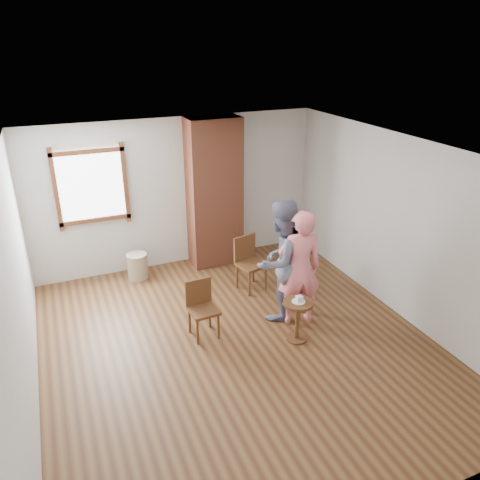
{
  "coord_description": "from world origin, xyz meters",
  "views": [
    {
      "loc": [
        -1.98,
        -4.79,
        3.84
      ],
      "look_at": [
        0.37,
        0.8,
        1.15
      ],
      "focal_mm": 35.0,
      "sensor_mm": 36.0,
      "label": 1
    }
  ],
  "objects_px": {
    "man": "(280,261)",
    "dining_chair_right": "(249,260)",
    "dining_chair_left": "(201,305)",
    "side_table": "(298,314)",
    "person_pink": "(299,268)",
    "stoneware_crock": "(137,266)"
  },
  "relations": [
    {
      "from": "man",
      "to": "dining_chair_right",
      "type": "bearing_deg",
      "value": -109.11
    },
    {
      "from": "dining_chair_left",
      "to": "side_table",
      "type": "height_order",
      "value": "dining_chair_left"
    },
    {
      "from": "side_table",
      "to": "person_pink",
      "type": "bearing_deg",
      "value": 60.71
    },
    {
      "from": "dining_chair_right",
      "to": "person_pink",
      "type": "relative_size",
      "value": 0.52
    },
    {
      "from": "person_pink",
      "to": "dining_chair_right",
      "type": "bearing_deg",
      "value": -66.4
    },
    {
      "from": "dining_chair_left",
      "to": "side_table",
      "type": "xyz_separation_m",
      "value": [
        1.13,
        -0.65,
        -0.05
      ]
    },
    {
      "from": "dining_chair_left",
      "to": "stoneware_crock",
      "type": "bearing_deg",
      "value": 100.67
    },
    {
      "from": "stoneware_crock",
      "to": "side_table",
      "type": "distance_m",
      "value": 3.08
    },
    {
      "from": "stoneware_crock",
      "to": "dining_chair_right",
      "type": "relative_size",
      "value": 0.5
    },
    {
      "from": "dining_chair_right",
      "to": "person_pink",
      "type": "xyz_separation_m",
      "value": [
        0.25,
        -1.18,
        0.36
      ]
    },
    {
      "from": "dining_chair_left",
      "to": "side_table",
      "type": "distance_m",
      "value": 1.31
    },
    {
      "from": "dining_chair_left",
      "to": "person_pink",
      "type": "bearing_deg",
      "value": -13.75
    },
    {
      "from": "side_table",
      "to": "person_pink",
      "type": "xyz_separation_m",
      "value": [
        0.23,
        0.4,
        0.45
      ]
    },
    {
      "from": "dining_chair_left",
      "to": "side_table",
      "type": "bearing_deg",
      "value": -33.21
    },
    {
      "from": "dining_chair_right",
      "to": "side_table",
      "type": "xyz_separation_m",
      "value": [
        0.02,
        -1.58,
        -0.09
      ]
    },
    {
      "from": "dining_chair_left",
      "to": "person_pink",
      "type": "distance_m",
      "value": 1.44
    },
    {
      "from": "side_table",
      "to": "dining_chair_left",
      "type": "bearing_deg",
      "value": 150.37
    },
    {
      "from": "dining_chair_left",
      "to": "man",
      "type": "xyz_separation_m",
      "value": [
        1.19,
        0.0,
        0.44
      ]
    },
    {
      "from": "person_pink",
      "to": "man",
      "type": "bearing_deg",
      "value": -43.96
    },
    {
      "from": "man",
      "to": "person_pink",
      "type": "bearing_deg",
      "value": 100.34
    },
    {
      "from": "dining_chair_left",
      "to": "dining_chair_right",
      "type": "xyz_separation_m",
      "value": [
        1.11,
        0.94,
        0.05
      ]
    },
    {
      "from": "side_table",
      "to": "man",
      "type": "bearing_deg",
      "value": 84.96
    }
  ]
}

